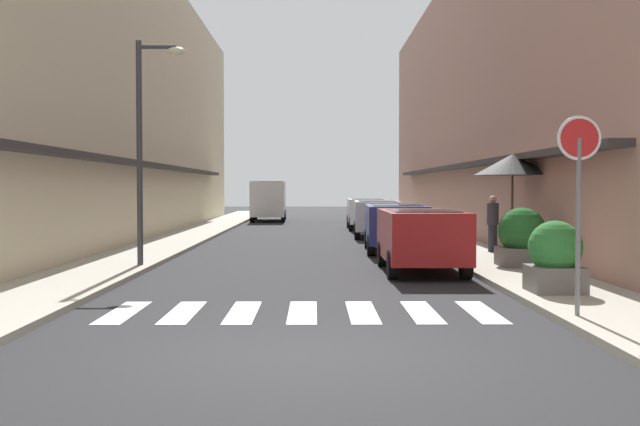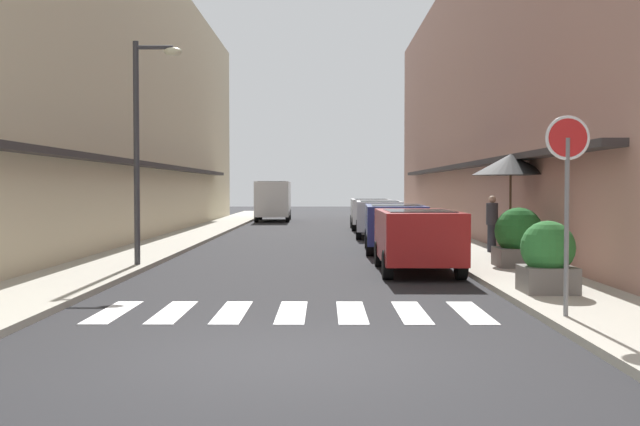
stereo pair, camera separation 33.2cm
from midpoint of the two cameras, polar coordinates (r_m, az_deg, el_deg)
name	(u,v)px [view 1 (the left image)]	position (r m, az deg, el deg)	size (l,w,h in m)	color
ground_plane	(309,242)	(27.74, -1.16, -2.19)	(103.90, 103.90, 0.00)	#232326
sidewalk_left	(178,240)	(28.22, -11.05, -2.03)	(2.20, 66.12, 0.12)	#ADA899
sidewalk_right	(441,240)	(28.09, 8.77, -2.04)	(2.20, 66.12, 0.12)	#ADA899
building_row_left	(89,95)	(30.54, -17.36, 8.53)	(5.50, 44.51, 11.10)	beige
building_row_right	(529,94)	(30.35, 15.20, 8.65)	(5.50, 44.51, 11.17)	#A87A6B
crosswalk	(303,312)	(12.10, -2.12, -7.51)	(6.15, 2.20, 0.01)	silver
parked_car_near	(421,233)	(17.79, 7.12, -1.54)	(1.83, 4.13, 1.47)	maroon
parked_car_mid	(395,222)	(23.37, 5.31, -0.70)	(1.95, 4.32, 1.47)	navy
parked_car_far	(377,214)	(30.28, 3.99, -0.10)	(1.96, 4.31, 1.47)	silver
parked_car_distant	(367,210)	(35.98, 3.29, 0.22)	(1.85, 4.27, 1.47)	silver
delivery_van	(269,197)	(45.12, -4.11, 1.18)	(2.10, 5.44, 2.37)	silver
round_street_sign	(579,163)	(11.56, 18.21, 3.64)	(0.65, 0.07, 2.92)	slate
street_lamp	(147,128)	(18.82, -13.44, 6.24)	(1.19, 0.28, 5.41)	#38383D
cafe_umbrella	(513,165)	(20.33, 13.90, 3.52)	(2.02, 2.02, 2.75)	#262626
planter_corner	(555,257)	(14.12, 16.71, -3.21)	(0.96, 0.96, 1.28)	slate
planter_midblock	(522,238)	(18.54, 14.51, -1.82)	(1.13, 1.13, 1.40)	slate
pedestrian_walking_near	(493,222)	(22.49, 12.51, -0.70)	(0.34, 0.34, 1.64)	#282B33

